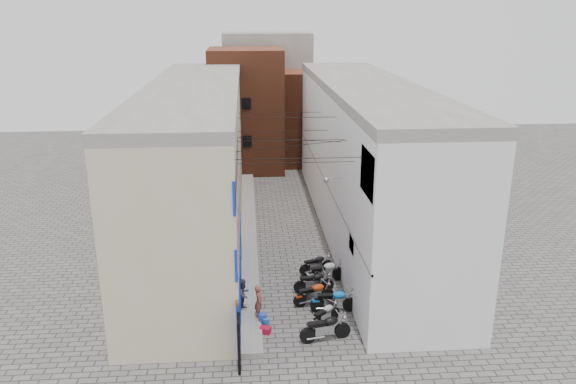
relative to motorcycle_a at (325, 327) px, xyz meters
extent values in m
plane|color=#5A5654|center=(-0.97, -1.10, -0.63)|extent=(90.00, 90.00, 0.00)
cube|color=gray|center=(-3.02, 11.90, -0.51)|extent=(0.90, 26.00, 0.25)
cube|color=#BFAF90|center=(-5.97, 11.90, 3.62)|extent=(5.00, 26.00, 8.50)
cube|color=#CA727D|center=(-3.51, 11.90, 3.37)|extent=(0.10, 26.00, 0.80)
cube|color=#0B2CAB|center=(-3.50, 3.80, 0.67)|extent=(0.12, 10.20, 2.40)
cube|color=#0B2CAB|center=(-3.52, 3.80, 4.67)|extent=(0.10, 10.20, 4.00)
cube|color=gray|center=(-5.97, 11.90, 8.12)|extent=(5.10, 26.00, 0.50)
cube|color=black|center=(-3.49, -1.50, 0.47)|extent=(0.10, 1.20, 2.20)
cube|color=white|center=(4.03, 11.90, 3.62)|extent=(5.00, 26.00, 8.50)
cube|color=#0B2CAB|center=(1.58, 0.40, 6.37)|extent=(0.10, 2.40, 1.80)
cube|color=white|center=(1.59, 2.90, 2.37)|extent=(0.08, 1.00, 0.70)
cylinder|color=#B2B2B7|center=(1.18, 5.90, 4.57)|extent=(0.80, 0.06, 0.06)
sphere|color=#B2B2B7|center=(0.78, 5.90, 4.47)|extent=(0.28, 0.28, 0.28)
cube|color=gray|center=(4.03, 11.90, 8.12)|extent=(5.10, 26.00, 0.50)
cube|color=gray|center=(1.57, 11.90, 2.77)|extent=(0.10, 26.00, 0.12)
cube|color=brown|center=(-2.97, 26.90, 4.37)|extent=(6.00, 6.00, 10.00)
cube|color=brown|center=(2.03, 28.90, 3.37)|extent=(5.00, 6.00, 8.00)
cube|color=gray|center=(-0.97, 32.90, 4.87)|extent=(8.00, 5.00, 11.00)
cube|color=black|center=(-0.97, 24.10, 0.57)|extent=(2.00, 0.30, 2.40)
cylinder|color=black|center=(-0.97, 0.90, 6.87)|extent=(5.20, 0.02, 0.02)
cylinder|color=black|center=(-0.97, 2.90, 6.17)|extent=(5.20, 0.02, 0.02)
cylinder|color=black|center=(-0.97, 5.40, 6.57)|extent=(5.20, 0.02, 0.02)
cylinder|color=black|center=(-0.97, 7.90, 7.17)|extent=(5.20, 0.02, 0.02)
cylinder|color=black|center=(-0.97, 10.90, 5.87)|extent=(5.20, 0.02, 0.02)
cylinder|color=black|center=(-0.97, 13.90, 6.37)|extent=(5.20, 0.02, 0.02)
cylinder|color=black|center=(-0.97, 3.90, 6.67)|extent=(5.65, 2.07, 0.02)
cylinder|color=black|center=(-0.97, 6.90, 6.27)|extent=(5.80, 1.58, 0.02)
imported|color=brown|center=(-2.67, 1.67, 0.36)|extent=(0.37, 0.55, 1.48)
imported|color=#34344E|center=(-3.32, 2.33, 0.35)|extent=(0.87, 0.90, 1.47)
cylinder|color=#2260AE|center=(-2.38, 1.14, -0.41)|extent=(0.29, 0.29, 0.44)
cylinder|color=#213BA5|center=(-2.52, 1.31, -0.35)|extent=(0.46, 0.46, 0.57)
cube|color=#AA0C2A|center=(-2.43, 0.73, -0.49)|extent=(0.53, 0.46, 0.28)
camera|label=1|loc=(-3.04, -19.89, 12.29)|focal=35.00mm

